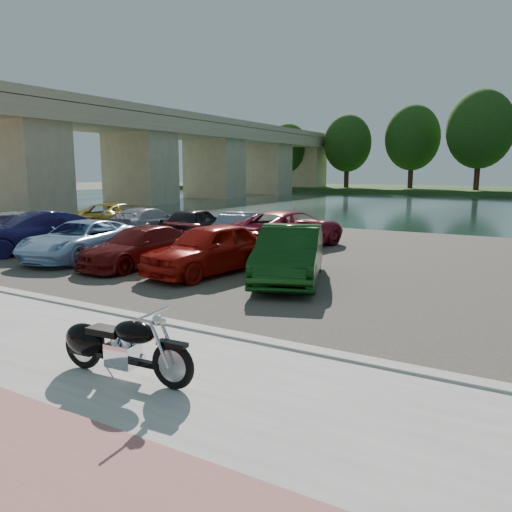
{
  "coord_description": "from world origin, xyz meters",
  "views": [
    {
      "loc": [
        5.21,
        -5.32,
        3.07
      ],
      "look_at": [
        -0.6,
        4.6,
        1.1
      ],
      "focal_mm": 35.0,
      "sensor_mm": 36.0,
      "label": 1
    }
  ],
  "objects_px": {
    "car_2": "(81,240)",
    "motorcycle": "(114,345)",
    "car_0": "(0,229)",
    "car_1": "(36,232)"
  },
  "relations": [
    {
      "from": "motorcycle",
      "to": "car_0",
      "type": "relative_size",
      "value": 0.52
    },
    {
      "from": "car_0",
      "to": "car_2",
      "type": "distance_m",
      "value": 4.79
    },
    {
      "from": "car_1",
      "to": "car_2",
      "type": "height_order",
      "value": "car_1"
    },
    {
      "from": "car_2",
      "to": "motorcycle",
      "type": "bearing_deg",
      "value": -47.46
    },
    {
      "from": "motorcycle",
      "to": "car_1",
      "type": "height_order",
      "value": "car_1"
    },
    {
      "from": "motorcycle",
      "to": "car_1",
      "type": "xyz_separation_m",
      "value": [
        -11.09,
        6.81,
        0.24
      ]
    },
    {
      "from": "car_0",
      "to": "car_1",
      "type": "bearing_deg",
      "value": 14.04
    },
    {
      "from": "car_0",
      "to": "motorcycle",
      "type": "bearing_deg",
      "value": -12.04
    },
    {
      "from": "motorcycle",
      "to": "car_2",
      "type": "distance_m",
      "value": 10.92
    },
    {
      "from": "car_0",
      "to": "car_2",
      "type": "relative_size",
      "value": 0.93
    }
  ]
}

